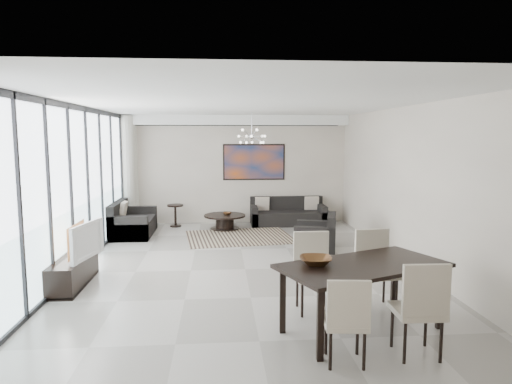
{
  "coord_description": "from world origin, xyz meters",
  "views": [
    {
      "loc": [
        -0.44,
        -7.87,
        2.36
      ],
      "look_at": [
        0.28,
        1.08,
        1.25
      ],
      "focal_mm": 32.0,
      "sensor_mm": 36.0,
      "label": 1
    }
  ],
  "objects": [
    {
      "name": "room_shell",
      "position": [
        0.46,
        0.0,
        1.45
      ],
      "size": [
        6.0,
        9.0,
        2.9
      ],
      "color": "#A8A39B",
      "rests_on": "ground"
    },
    {
      "name": "window_wall",
      "position": [
        -2.86,
        0.0,
        1.47
      ],
      "size": [
        0.37,
        8.95,
        2.9
      ],
      "color": "silver",
      "rests_on": "floor"
    },
    {
      "name": "soffit",
      "position": [
        0.0,
        4.3,
        2.77
      ],
      "size": [
        5.98,
        0.4,
        0.26
      ],
      "primitive_type": "cube",
      "color": "white",
      "rests_on": "room_shell"
    },
    {
      "name": "painting",
      "position": [
        0.5,
        4.47,
        1.65
      ],
      "size": [
        1.68,
        0.04,
        0.98
      ],
      "primitive_type": "cube",
      "color": "#AC4817",
      "rests_on": "room_shell"
    },
    {
      "name": "chandelier",
      "position": [
        0.3,
        2.5,
        2.35
      ],
      "size": [
        0.66,
        0.66,
        0.71
      ],
      "color": "silver",
      "rests_on": "room_shell"
    },
    {
      "name": "rug",
      "position": [
        0.01,
        2.6,
        0.01
      ],
      "size": [
        2.62,
        2.14,
        0.01
      ],
      "primitive_type": "cube",
      "rotation": [
        0.0,
        0.0,
        0.13
      ],
      "color": "black",
      "rests_on": "floor"
    },
    {
      "name": "coffee_table",
      "position": [
        -0.32,
        3.56,
        0.21
      ],
      "size": [
        1.05,
        1.05,
        0.37
      ],
      "color": "black",
      "rests_on": "floor"
    },
    {
      "name": "bowl_coffee",
      "position": [
        -0.25,
        3.58,
        0.4
      ],
      "size": [
        0.24,
        0.24,
        0.06
      ],
      "primitive_type": "imported",
      "rotation": [
        0.0,
        0.0,
        -0.19
      ],
      "color": "brown",
      "rests_on": "coffee_table"
    },
    {
      "name": "sofa_main",
      "position": [
        1.38,
        4.07,
        0.24
      ],
      "size": [
        1.98,
        0.81,
        0.72
      ],
      "color": "black",
      "rests_on": "floor"
    },
    {
      "name": "loveseat",
      "position": [
        -2.55,
        3.05,
        0.27
      ],
      "size": [
        0.9,
        1.6,
        0.8
      ],
      "color": "black",
      "rests_on": "floor"
    },
    {
      "name": "armchair",
      "position": [
        1.59,
        1.35,
        0.25
      ],
      "size": [
        1.03,
        1.06,
        0.74
      ],
      "color": "black",
      "rests_on": "floor"
    },
    {
      "name": "side_table",
      "position": [
        -1.6,
        4.0,
        0.39
      ],
      "size": [
        0.42,
        0.42,
        0.58
      ],
      "color": "black",
      "rests_on": "floor"
    },
    {
      "name": "tv_console",
      "position": [
        -2.76,
        -0.66,
        0.23
      ],
      "size": [
        0.41,
        1.45,
        0.45
      ],
      "primitive_type": "cube",
      "color": "black",
      "rests_on": "floor"
    },
    {
      "name": "television",
      "position": [
        -2.6,
        -0.7,
        0.73
      ],
      "size": [
        0.32,
        0.99,
        0.56
      ],
      "primitive_type": "imported",
      "rotation": [
        0.0,
        0.0,
        1.37
      ],
      "color": "gray",
      "rests_on": "tv_console"
    },
    {
      "name": "dining_table",
      "position": [
        1.27,
        -2.68,
        0.75
      ],
      "size": [
        2.23,
        1.69,
        0.83
      ],
      "color": "black",
      "rests_on": "floor"
    },
    {
      "name": "dining_chair_sw",
      "position": [
        0.83,
        -3.52,
        0.54
      ],
      "size": [
        0.47,
        0.47,
        0.94
      ],
      "color": "#C0B09F",
      "rests_on": "floor"
    },
    {
      "name": "dining_chair_se",
      "position": [
        1.65,
        -3.43,
        0.61
      ],
      "size": [
        0.5,
        0.5,
        1.07
      ],
      "color": "#C0B09F",
      "rests_on": "floor"
    },
    {
      "name": "dining_chair_nw",
      "position": [
        0.81,
        -1.92,
        0.61
      ],
      "size": [
        0.49,
        0.49,
        1.05
      ],
      "color": "#C0B09F",
      "rests_on": "floor"
    },
    {
      "name": "dining_chair_ne",
      "position": [
        1.69,
        -1.88,
        0.61
      ],
      "size": [
        0.53,
        0.53,
        1.06
      ],
      "color": "#C0B09F",
      "rests_on": "floor"
    },
    {
      "name": "bowl_dining",
      "position": [
        0.69,
        -2.66,
        0.88
      ],
      "size": [
        0.42,
        0.42,
        0.09
      ],
      "primitive_type": "imported",
      "rotation": [
        0.0,
        0.0,
        -0.1
      ],
      "color": "brown",
      "rests_on": "dining_table"
    }
  ]
}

